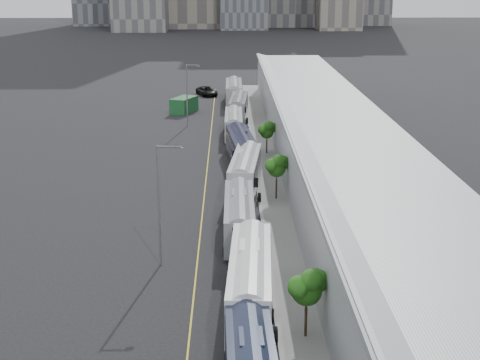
{
  "coord_description": "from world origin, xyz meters",
  "views": [
    {
      "loc": [
        1.0,
        -12.02,
        21.96
      ],
      "look_at": [
        2.13,
        56.17,
        3.0
      ],
      "focal_mm": 55.0,
      "sensor_mm": 36.0,
      "label": 1
    }
  ],
  "objects_px": {
    "bus_4": "(245,174)",
    "bus_6": "(234,126)",
    "street_lamp_near": "(161,198)",
    "bus_7": "(239,109)",
    "bus_3": "(239,220)",
    "bus_8": "(234,94)",
    "suv": "(207,91)",
    "street_lamp_far": "(188,91)",
    "bus_2": "(250,285)",
    "shipping_container": "(184,105)",
    "bus_5": "(241,150)"
  },
  "relations": [
    {
      "from": "bus_4",
      "to": "bus_6",
      "type": "distance_m",
      "value": 26.82
    },
    {
      "from": "bus_5",
      "to": "street_lamp_near",
      "type": "xyz_separation_m",
      "value": [
        -6.77,
        -32.68,
        3.91
      ]
    },
    {
      "from": "bus_7",
      "to": "bus_4",
      "type": "bearing_deg",
      "value": -86.12
    },
    {
      "from": "bus_2",
      "to": "shipping_container",
      "type": "xyz_separation_m",
      "value": [
        -8.78,
        75.1,
        -0.45
      ]
    },
    {
      "from": "bus_6",
      "to": "bus_8",
      "type": "bearing_deg",
      "value": 89.95
    },
    {
      "from": "street_lamp_far",
      "to": "bus_3",
      "type": "bearing_deg",
      "value": -82.04
    },
    {
      "from": "bus_6",
      "to": "suv",
      "type": "distance_m",
      "value": 37.49
    },
    {
      "from": "bus_4",
      "to": "shipping_container",
      "type": "xyz_separation_m",
      "value": [
        -9.12,
        45.95,
        -0.36
      ]
    },
    {
      "from": "street_lamp_far",
      "to": "suv",
      "type": "xyz_separation_m",
      "value": [
        1.96,
        29.59,
        -4.5
      ]
    },
    {
      "from": "bus_3",
      "to": "bus_8",
      "type": "bearing_deg",
      "value": 90.42
    },
    {
      "from": "bus_5",
      "to": "bus_7",
      "type": "distance_m",
      "value": 29.13
    },
    {
      "from": "bus_6",
      "to": "street_lamp_far",
      "type": "height_order",
      "value": "street_lamp_far"
    },
    {
      "from": "bus_5",
      "to": "bus_8",
      "type": "distance_m",
      "value": 43.08
    },
    {
      "from": "street_lamp_far",
      "to": "bus_2",
      "type": "bearing_deg",
      "value": -83.34
    },
    {
      "from": "shipping_container",
      "to": "street_lamp_near",
      "type": "bearing_deg",
      "value": -66.23
    },
    {
      "from": "bus_3",
      "to": "bus_8",
      "type": "xyz_separation_m",
      "value": [
        0.12,
        69.44,
        0.16
      ]
    },
    {
      "from": "street_lamp_near",
      "to": "street_lamp_far",
      "type": "xyz_separation_m",
      "value": [
        -0.78,
        55.62,
        -0.17
      ]
    },
    {
      "from": "bus_3",
      "to": "bus_8",
      "type": "relative_size",
      "value": 0.91
    },
    {
      "from": "bus_2",
      "to": "bus_6",
      "type": "relative_size",
      "value": 1.16
    },
    {
      "from": "bus_7",
      "to": "shipping_container",
      "type": "height_order",
      "value": "bus_7"
    },
    {
      "from": "shipping_container",
      "to": "street_lamp_far",
      "type": "bearing_deg",
      "value": -61.34
    },
    {
      "from": "bus_4",
      "to": "street_lamp_far",
      "type": "xyz_separation_m",
      "value": [
        -7.76,
        34.39,
        3.72
      ]
    },
    {
      "from": "bus_7",
      "to": "bus_6",
      "type": "bearing_deg",
      "value": -90.0
    },
    {
      "from": "bus_4",
      "to": "bus_8",
      "type": "distance_m",
      "value": 54.53
    },
    {
      "from": "bus_6",
      "to": "bus_5",
      "type": "bearing_deg",
      "value": -86.52
    },
    {
      "from": "street_lamp_near",
      "to": "suv",
      "type": "xyz_separation_m",
      "value": [
        1.18,
        85.21,
        -4.68
      ]
    },
    {
      "from": "bus_6",
      "to": "bus_7",
      "type": "xyz_separation_m",
      "value": [
        0.89,
        13.78,
        0.08
      ]
    },
    {
      "from": "suv",
      "to": "street_lamp_far",
      "type": "bearing_deg",
      "value": -113.92
    },
    {
      "from": "street_lamp_near",
      "to": "bus_8",
      "type": "bearing_deg",
      "value": 85.3
    },
    {
      "from": "street_lamp_near",
      "to": "street_lamp_far",
      "type": "bearing_deg",
      "value": 90.8
    },
    {
      "from": "bus_3",
      "to": "bus_5",
      "type": "height_order",
      "value": "bus_5"
    },
    {
      "from": "street_lamp_far",
      "to": "bus_6",
      "type": "bearing_deg",
      "value": -48.37
    },
    {
      "from": "bus_2",
      "to": "bus_7",
      "type": "relative_size",
      "value": 1.09
    },
    {
      "from": "bus_3",
      "to": "bus_4",
      "type": "height_order",
      "value": "bus_4"
    },
    {
      "from": "bus_2",
      "to": "street_lamp_far",
      "type": "relative_size",
      "value": 1.5
    },
    {
      "from": "bus_3",
      "to": "bus_7",
      "type": "bearing_deg",
      "value": 89.74
    },
    {
      "from": "bus_4",
      "to": "street_lamp_near",
      "type": "bearing_deg",
      "value": -102.41
    },
    {
      "from": "street_lamp_far",
      "to": "bus_5",
      "type": "bearing_deg",
      "value": -71.8
    },
    {
      "from": "bus_4",
      "to": "bus_5",
      "type": "xyz_separation_m",
      "value": [
        -0.21,
        11.44,
        -0.02
      ]
    },
    {
      "from": "bus_4",
      "to": "shipping_container",
      "type": "relative_size",
      "value": 2.38
    },
    {
      "from": "bus_5",
      "to": "bus_7",
      "type": "height_order",
      "value": "bus_5"
    },
    {
      "from": "street_lamp_far",
      "to": "bus_4",
      "type": "bearing_deg",
      "value": -77.29
    },
    {
      "from": "bus_4",
      "to": "bus_7",
      "type": "distance_m",
      "value": 40.58
    },
    {
      "from": "bus_8",
      "to": "street_lamp_far",
      "type": "height_order",
      "value": "street_lamp_far"
    },
    {
      "from": "bus_4",
      "to": "bus_7",
      "type": "xyz_separation_m",
      "value": [
        -0.12,
        40.58,
        -0.07
      ]
    },
    {
      "from": "bus_3",
      "to": "shipping_container",
      "type": "relative_size",
      "value": 2.25
    },
    {
      "from": "bus_6",
      "to": "bus_8",
      "type": "xyz_separation_m",
      "value": [
        0.27,
        27.72,
        0.24
      ]
    },
    {
      "from": "bus_6",
      "to": "suv",
      "type": "relative_size",
      "value": 1.98
    },
    {
      "from": "street_lamp_near",
      "to": "bus_7",
      "type": "bearing_deg",
      "value": 83.67
    },
    {
      "from": "bus_2",
      "to": "street_lamp_near",
      "type": "bearing_deg",
      "value": 132.81
    }
  ]
}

